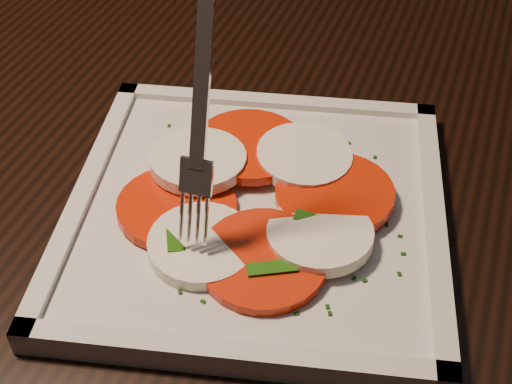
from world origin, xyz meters
name	(u,v)px	position (x,y,z in m)	size (l,w,h in m)	color
table	(257,227)	(0.11, -0.09, 0.65)	(1.24, 0.86, 0.75)	black
chair	(496,38)	(0.26, 0.57, 0.53)	(0.50, 0.50, 0.93)	black
plate	(256,213)	(0.14, -0.17, 0.76)	(0.28, 0.28, 0.01)	silver
caprese_salad	(256,198)	(0.14, -0.18, 0.77)	(0.23, 0.20, 0.02)	red
fork	(205,94)	(0.12, -0.20, 0.88)	(0.03, 0.07, 0.19)	white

